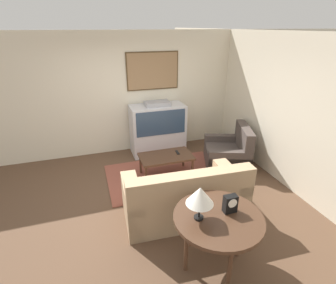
{
  "coord_description": "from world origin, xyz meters",
  "views": [
    {
      "loc": [
        -0.8,
        -3.71,
        2.78
      ],
      "look_at": [
        0.6,
        0.61,
        0.75
      ],
      "focal_mm": 28.0,
      "sensor_mm": 36.0,
      "label": 1
    }
  ],
  "objects_px": {
    "coffee_table": "(166,158)",
    "console_table": "(218,221)",
    "table_lamp": "(200,196)",
    "mantel_clock": "(230,204)",
    "armchair": "(229,153)",
    "couch": "(184,198)",
    "tv": "(158,129)"
  },
  "relations": [
    {
      "from": "couch",
      "to": "table_lamp",
      "type": "xyz_separation_m",
      "value": [
        -0.22,
        -0.98,
        0.75
      ]
    },
    {
      "from": "console_table",
      "to": "mantel_clock",
      "type": "distance_m",
      "value": 0.25
    },
    {
      "from": "tv",
      "to": "table_lamp",
      "type": "xyz_separation_m",
      "value": [
        -0.46,
        -3.34,
        0.5
      ]
    },
    {
      "from": "armchair",
      "to": "console_table",
      "type": "xyz_separation_m",
      "value": [
        -1.5,
        -2.28,
        0.43
      ]
    },
    {
      "from": "table_lamp",
      "to": "mantel_clock",
      "type": "distance_m",
      "value": 0.44
    },
    {
      "from": "coffee_table",
      "to": "mantel_clock",
      "type": "relative_size",
      "value": 4.68
    },
    {
      "from": "coffee_table",
      "to": "console_table",
      "type": "distance_m",
      "value": 2.28
    },
    {
      "from": "mantel_clock",
      "to": "armchair",
      "type": "bearing_deg",
      "value": 59.27
    },
    {
      "from": "armchair",
      "to": "coffee_table",
      "type": "relative_size",
      "value": 1.19
    },
    {
      "from": "armchair",
      "to": "table_lamp",
      "type": "height_order",
      "value": "table_lamp"
    },
    {
      "from": "armchair",
      "to": "coffee_table",
      "type": "height_order",
      "value": "armchair"
    },
    {
      "from": "couch",
      "to": "armchair",
      "type": "height_order",
      "value": "couch"
    },
    {
      "from": "tv",
      "to": "coffee_table",
      "type": "bearing_deg",
      "value": -97.52
    },
    {
      "from": "couch",
      "to": "console_table",
      "type": "xyz_separation_m",
      "value": [
        0.01,
        -1.03,
        0.38
      ]
    },
    {
      "from": "console_table",
      "to": "table_lamp",
      "type": "relative_size",
      "value": 2.52
    },
    {
      "from": "couch",
      "to": "coffee_table",
      "type": "distance_m",
      "value": 1.24
    },
    {
      "from": "table_lamp",
      "to": "couch",
      "type": "bearing_deg",
      "value": 77.32
    },
    {
      "from": "tv",
      "to": "mantel_clock",
      "type": "relative_size",
      "value": 5.62
    },
    {
      "from": "console_table",
      "to": "table_lamp",
      "type": "bearing_deg",
      "value": 169.87
    },
    {
      "from": "console_table",
      "to": "couch",
      "type": "bearing_deg",
      "value": 90.55
    },
    {
      "from": "tv",
      "to": "table_lamp",
      "type": "bearing_deg",
      "value": -97.77
    },
    {
      "from": "tv",
      "to": "armchair",
      "type": "distance_m",
      "value": 1.7
    },
    {
      "from": "armchair",
      "to": "coffee_table",
      "type": "xyz_separation_m",
      "value": [
        -1.42,
        -0.03,
        0.13
      ]
    },
    {
      "from": "couch",
      "to": "table_lamp",
      "type": "distance_m",
      "value": 1.26
    },
    {
      "from": "tv",
      "to": "couch",
      "type": "relative_size",
      "value": 0.65
    },
    {
      "from": "table_lamp",
      "to": "tv",
      "type": "bearing_deg",
      "value": 82.23
    },
    {
      "from": "table_lamp",
      "to": "mantel_clock",
      "type": "height_order",
      "value": "table_lamp"
    },
    {
      "from": "console_table",
      "to": "coffee_table",
      "type": "bearing_deg",
      "value": 88.06
    },
    {
      "from": "mantel_clock",
      "to": "coffee_table",
      "type": "bearing_deg",
      "value": 92.18
    },
    {
      "from": "coffee_table",
      "to": "table_lamp",
      "type": "relative_size",
      "value": 2.47
    },
    {
      "from": "couch",
      "to": "mantel_clock",
      "type": "xyz_separation_m",
      "value": [
        0.17,
        -0.98,
        0.56
      ]
    },
    {
      "from": "table_lamp",
      "to": "mantel_clock",
      "type": "relative_size",
      "value": 1.89
    }
  ]
}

